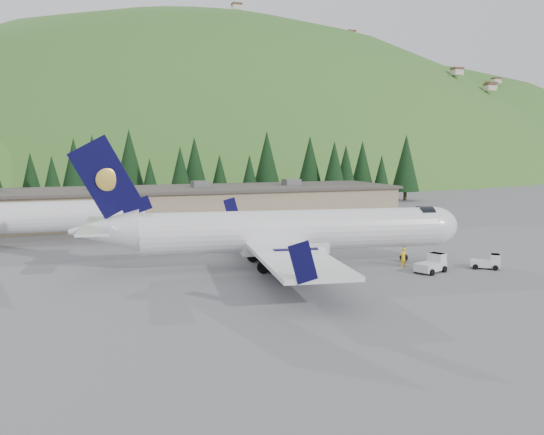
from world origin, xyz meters
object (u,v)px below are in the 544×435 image
Objects in this scene: airliner at (282,232)px; ramp_worker at (403,257)px; baggage_tug_a at (432,264)px; baggage_tug_b at (488,262)px; terminal_building at (168,205)px; second_airliner at (20,217)px.

ramp_worker is at bearing -12.51° from airliner.
baggage_tug_b is (5.79, -0.49, -0.11)m from baggage_tug_a.
terminal_building is (-3.93, 37.84, -0.67)m from airliner.
airliner is 32.34m from second_airliner.
terminal_building is (-21.55, 45.37, 2.00)m from baggage_tug_b.
airliner is 12.86× the size of baggage_tug_b.
baggage_tug_a is at bearing 97.42° from ramp_worker.
baggage_tug_b is 1.55× the size of ramp_worker.
terminal_building is at bearing 104.43° from airliner.
terminal_building is (-15.76, 44.88, 1.88)m from baggage_tug_a.
terminal_building is 38.02× the size of ramp_worker.
second_airliner is 0.39× the size of terminal_building.
baggage_tug_a reaches higher than baggage_tug_b.
baggage_tug_a is 1.20× the size of baggage_tug_b.
baggage_tug_b is at bearing 139.35° from ramp_worker.
airliner is at bearing -84.07° from terminal_building.
baggage_tug_a is 5.81m from baggage_tug_b.
baggage_tug_a is (11.83, -7.04, -2.56)m from airliner.
ramp_worker is (-6.97, 3.44, 0.31)m from baggage_tug_b.
baggage_tug_a is 1.86× the size of ramp_worker.
baggage_tug_b is at bearing -35.31° from second_airliner.
terminal_building reaches higher than baggage_tug_b.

